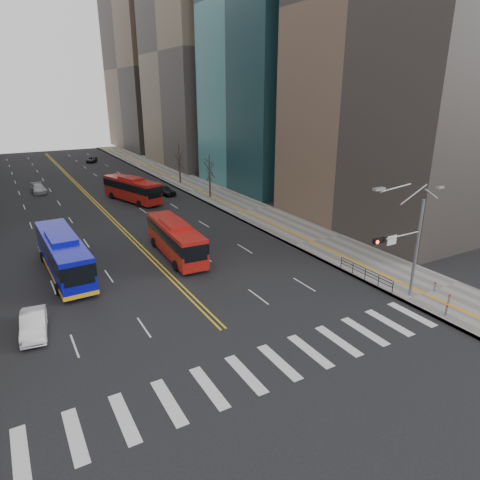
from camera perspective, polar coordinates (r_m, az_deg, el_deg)
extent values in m
plane|color=black|center=(26.53, 3.04, -16.68)|extent=(220.00, 220.00, 0.00)
cube|color=slate|center=(71.14, -4.68, 6.68)|extent=(7.00, 130.00, 0.15)
cube|color=silver|center=(23.79, -27.25, -24.17)|extent=(0.70, 4.00, 0.01)
cube|color=silver|center=(23.79, -21.14, -23.16)|extent=(0.70, 4.00, 0.01)
cube|color=silver|center=(24.02, -15.18, -21.92)|extent=(0.70, 4.00, 0.01)
cube|color=silver|center=(24.48, -9.50, -20.51)|extent=(0.70, 4.00, 0.01)
cube|color=silver|center=(25.16, -4.17, -19.00)|extent=(0.70, 4.00, 0.01)
cube|color=silver|center=(26.03, 0.74, -17.45)|extent=(0.70, 4.00, 0.01)
cube|color=silver|center=(27.08, 5.23, -15.89)|extent=(0.70, 4.00, 0.01)
cube|color=silver|center=(28.29, 9.30, -14.38)|extent=(0.70, 4.00, 0.01)
cube|color=silver|center=(29.63, 12.97, -12.94)|extent=(0.70, 4.00, 0.01)
cube|color=silver|center=(31.10, 16.26, -11.59)|extent=(0.70, 4.00, 0.01)
cube|color=silver|center=(32.68, 19.22, -10.33)|extent=(0.70, 4.00, 0.01)
cube|color=silver|center=(34.34, 21.88, -9.17)|extent=(0.70, 4.00, 0.01)
cube|color=gold|center=(75.48, -20.35, 6.22)|extent=(0.15, 100.00, 0.01)
cube|color=gold|center=(75.54, -20.05, 6.27)|extent=(0.15, 100.00, 0.01)
cube|color=#796A53|center=(98.55, -4.96, 23.59)|extent=(20.00, 26.00, 46.00)
cube|color=brown|center=(127.75, -11.90, 21.39)|extent=(18.00, 30.00, 42.00)
cylinder|color=gray|center=(35.51, 22.45, -1.24)|extent=(0.24, 0.24, 8.00)
cylinder|color=gray|center=(33.34, 20.37, 0.48)|extent=(4.50, 0.12, 0.12)
cube|color=black|center=(31.92, 18.08, -0.08)|extent=(1.10, 0.28, 0.38)
cylinder|color=#FF190C|center=(31.57, 17.86, -0.27)|extent=(0.24, 0.08, 0.24)
cylinder|color=black|center=(31.82, 18.29, -0.16)|extent=(0.24, 0.08, 0.24)
cylinder|color=black|center=(32.07, 18.72, -0.06)|extent=(0.24, 0.08, 0.24)
cube|color=silver|center=(32.93, 19.59, -0.03)|extent=(0.90, 0.06, 0.70)
cube|color=#999993|center=(30.49, 18.05, 6.49)|extent=(0.90, 0.35, 0.18)
cube|color=black|center=(38.24, 16.43, -3.68)|extent=(0.04, 6.00, 0.04)
cylinder|color=black|center=(36.64, 19.69, -5.94)|extent=(0.06, 0.06, 1.00)
cylinder|color=black|center=(37.52, 17.98, -5.13)|extent=(0.06, 0.06, 1.00)
cylinder|color=black|center=(38.44, 16.36, -4.37)|extent=(0.06, 0.06, 1.00)
cylinder|color=black|center=(39.39, 14.81, -3.63)|extent=(0.06, 0.06, 1.00)
cylinder|color=black|center=(40.37, 13.34, -2.93)|extent=(0.06, 0.06, 1.00)
cylinder|color=gray|center=(34.72, 25.80, -8.52)|extent=(0.16, 0.16, 0.70)
cylinder|color=#B2140F|center=(34.55, 25.89, -7.96)|extent=(0.17, 0.17, 0.10)
cylinder|color=gray|center=(36.50, 26.09, -7.20)|extent=(0.16, 0.16, 0.70)
cylinder|color=#B2140F|center=(36.35, 26.18, -6.66)|extent=(0.17, 0.17, 0.10)
cylinder|color=gray|center=(38.26, 24.53, -5.76)|extent=(0.16, 0.16, 0.70)
cylinder|color=#B2140F|center=(38.11, 24.60, -5.24)|extent=(0.17, 0.17, 0.10)
cylinder|color=black|center=(65.73, -4.04, 7.14)|extent=(0.28, 0.28, 3.50)
cylinder|color=black|center=(76.50, -8.01, 8.83)|extent=(0.28, 0.28, 3.75)
cube|color=#0B0CA9|center=(40.92, -22.48, -1.76)|extent=(3.09, 12.90, 3.07)
cube|color=black|center=(40.73, -22.59, -1.00)|extent=(3.15, 12.93, 1.09)
cube|color=#0B0CA9|center=(40.40, -22.78, 0.40)|extent=(2.28, 4.56, 0.40)
cube|color=#FAAB0D|center=(41.39, -22.25, -3.49)|extent=(3.15, 12.93, 0.35)
cylinder|color=black|center=(37.49, -23.11, -6.06)|extent=(0.33, 1.01, 1.00)
cylinder|color=black|center=(37.85, -19.13, -5.29)|extent=(0.33, 1.01, 1.00)
cylinder|color=black|center=(45.09, -24.84, -2.09)|extent=(0.33, 1.01, 1.00)
cylinder|color=black|center=(45.39, -21.53, -1.49)|extent=(0.33, 1.01, 1.00)
cube|color=#AA1712|center=(42.49, -8.59, 0.16)|extent=(3.09, 11.20, 2.87)
cube|color=black|center=(42.31, -8.63, 0.88)|extent=(3.15, 11.22, 1.03)
cube|color=#AA1712|center=(42.02, -8.70, 2.14)|extent=(2.21, 3.98, 0.40)
cylinder|color=black|center=(39.43, -8.59, -3.39)|extent=(0.35, 1.01, 1.00)
cylinder|color=black|center=(40.20, -5.18, -2.79)|extent=(0.35, 1.01, 1.00)
cylinder|color=black|center=(45.80, -11.42, -0.29)|extent=(0.35, 1.01, 1.00)
cylinder|color=black|center=(46.47, -8.44, 0.17)|extent=(0.35, 1.01, 1.00)
cube|color=#AA1712|center=(65.32, -14.22, 6.59)|extent=(5.72, 11.64, 2.96)
cube|color=black|center=(65.20, -14.26, 7.08)|extent=(5.78, 11.68, 1.06)
cube|color=#AA1712|center=(65.00, -14.34, 7.95)|extent=(3.12, 4.40, 0.40)
cylinder|color=black|center=(61.95, -13.30, 4.72)|extent=(0.57, 1.04, 1.00)
cylinder|color=black|center=(63.34, -11.35, 5.18)|extent=(0.57, 1.04, 1.00)
cylinder|color=black|center=(68.03, -16.71, 5.71)|extent=(0.57, 1.04, 1.00)
cylinder|color=black|center=(69.29, -14.87, 6.12)|extent=(0.57, 1.04, 1.00)
imported|color=silver|center=(32.38, -25.82, -10.08)|extent=(2.05, 4.61, 1.47)
imported|color=black|center=(68.54, -10.06, 6.54)|extent=(2.96, 4.71, 1.50)
imported|color=#ADACB2|center=(76.05, -25.26, 6.21)|extent=(2.17, 4.97, 1.42)
imported|color=black|center=(105.16, -19.17, 10.09)|extent=(3.40, 4.65, 1.17)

